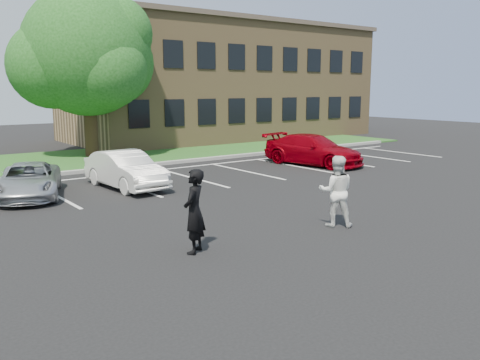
{
  "coord_description": "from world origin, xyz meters",
  "views": [
    {
      "loc": [
        -7.99,
        -9.67,
        3.68
      ],
      "look_at": [
        0.0,
        1.0,
        1.25
      ],
      "focal_mm": 38.0,
      "sensor_mm": 36.0,
      "label": 1
    }
  ],
  "objects_px": {
    "office_building": "(221,81)",
    "man_white_shirt": "(336,191)",
    "man_black_suit": "(194,211)",
    "tree": "(88,55)",
    "car_silver_minivan": "(29,181)",
    "car_red_compact": "(313,150)",
    "car_white_sedan": "(126,170)"
  },
  "relations": [
    {
      "from": "man_black_suit",
      "to": "car_white_sedan",
      "type": "bearing_deg",
      "value": -142.85
    },
    {
      "from": "office_building",
      "to": "car_red_compact",
      "type": "height_order",
      "value": "office_building"
    },
    {
      "from": "tree",
      "to": "man_black_suit",
      "type": "relative_size",
      "value": 4.6
    },
    {
      "from": "office_building",
      "to": "car_silver_minivan",
      "type": "relative_size",
      "value": 5.36
    },
    {
      "from": "office_building",
      "to": "car_silver_minivan",
      "type": "bearing_deg",
      "value": -141.77
    },
    {
      "from": "office_building",
      "to": "man_white_shirt",
      "type": "xyz_separation_m",
      "value": [
        -11.99,
        -22.59,
        -3.2
      ]
    },
    {
      "from": "car_white_sedan",
      "to": "car_red_compact",
      "type": "height_order",
      "value": "car_red_compact"
    },
    {
      "from": "office_building",
      "to": "man_white_shirt",
      "type": "height_order",
      "value": "office_building"
    },
    {
      "from": "office_building",
      "to": "man_black_suit",
      "type": "height_order",
      "value": "office_building"
    },
    {
      "from": "tree",
      "to": "man_white_shirt",
      "type": "xyz_separation_m",
      "value": [
        0.09,
        -17.34,
        -4.39
      ]
    },
    {
      "from": "car_white_sedan",
      "to": "car_red_compact",
      "type": "xyz_separation_m",
      "value": [
        9.68,
        -0.04,
        0.04
      ]
    },
    {
      "from": "office_building",
      "to": "man_black_suit",
      "type": "relative_size",
      "value": 11.7
    },
    {
      "from": "tree",
      "to": "man_black_suit",
      "type": "bearing_deg",
      "value": -103.65
    },
    {
      "from": "car_white_sedan",
      "to": "car_red_compact",
      "type": "bearing_deg",
      "value": -3.61
    },
    {
      "from": "man_white_shirt",
      "to": "car_silver_minivan",
      "type": "bearing_deg",
      "value": -16.44
    },
    {
      "from": "tree",
      "to": "car_red_compact",
      "type": "relative_size",
      "value": 1.75
    },
    {
      "from": "man_black_suit",
      "to": "car_white_sedan",
      "type": "relative_size",
      "value": 0.46
    },
    {
      "from": "tree",
      "to": "man_white_shirt",
      "type": "distance_m",
      "value": 17.89
    },
    {
      "from": "man_white_shirt",
      "to": "car_white_sedan",
      "type": "relative_size",
      "value": 0.46
    },
    {
      "from": "car_silver_minivan",
      "to": "car_red_compact",
      "type": "height_order",
      "value": "car_red_compact"
    },
    {
      "from": "man_black_suit",
      "to": "man_white_shirt",
      "type": "height_order",
      "value": "same"
    },
    {
      "from": "office_building",
      "to": "car_white_sedan",
      "type": "distance_m",
      "value": 20.49
    },
    {
      "from": "tree",
      "to": "car_silver_minivan",
      "type": "bearing_deg",
      "value": -122.63
    },
    {
      "from": "tree",
      "to": "man_black_suit",
      "type": "height_order",
      "value": "tree"
    },
    {
      "from": "man_white_shirt",
      "to": "tree",
      "type": "bearing_deg",
      "value": -48.9
    },
    {
      "from": "tree",
      "to": "man_white_shirt",
      "type": "relative_size",
      "value": 4.6
    },
    {
      "from": "man_black_suit",
      "to": "car_red_compact",
      "type": "height_order",
      "value": "man_black_suit"
    },
    {
      "from": "car_red_compact",
      "to": "tree",
      "type": "bearing_deg",
      "value": 117.58
    },
    {
      "from": "tree",
      "to": "car_red_compact",
      "type": "distance_m",
      "value": 12.65
    },
    {
      "from": "tree",
      "to": "car_red_compact",
      "type": "height_order",
      "value": "tree"
    },
    {
      "from": "office_building",
      "to": "car_red_compact",
      "type": "distance_m",
      "value": 15.43
    },
    {
      "from": "man_black_suit",
      "to": "man_white_shirt",
      "type": "xyz_separation_m",
      "value": [
        4.22,
        -0.36,
        0.0
      ]
    }
  ]
}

